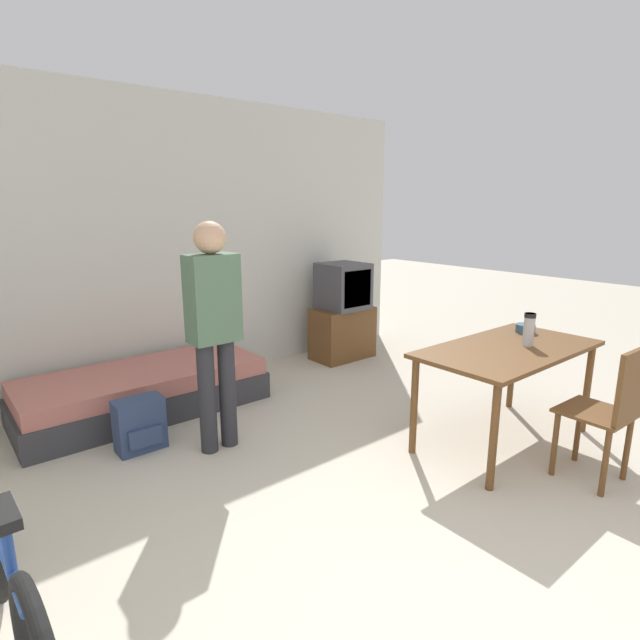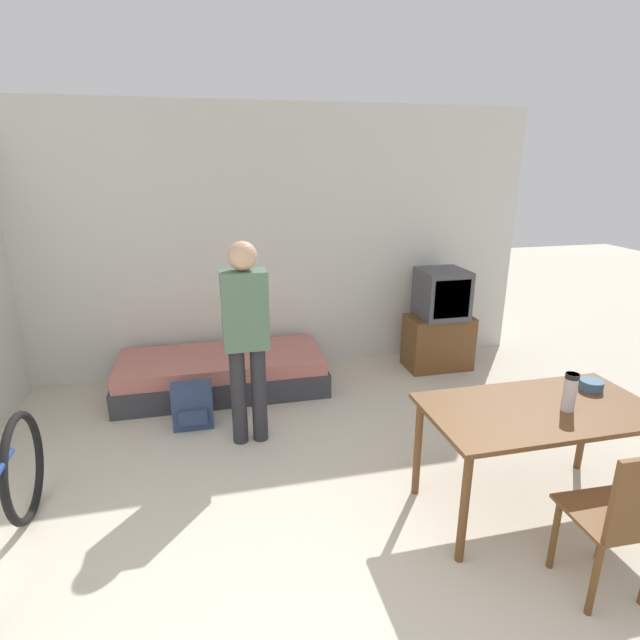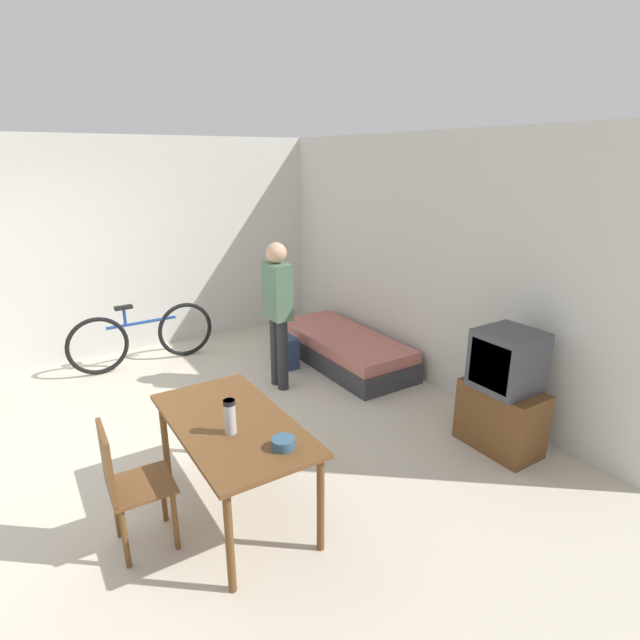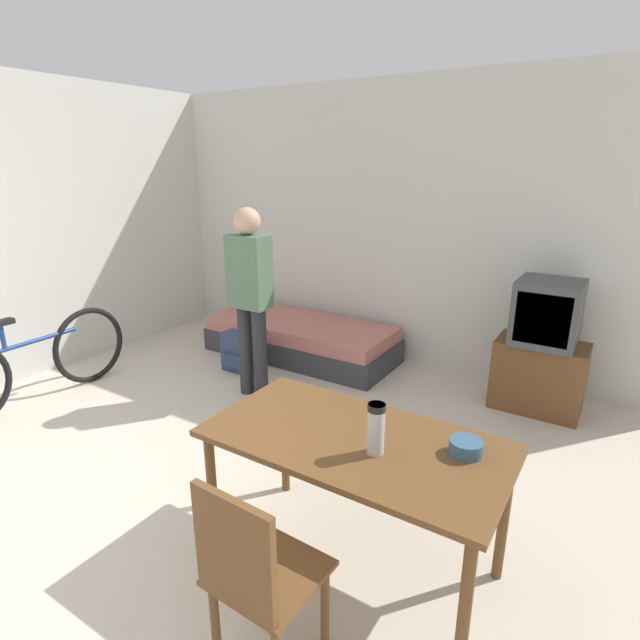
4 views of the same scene
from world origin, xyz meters
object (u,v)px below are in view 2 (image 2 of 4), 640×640
Objects in this scene: person_standing at (246,331)px; mate_bowl at (591,385)px; wooden_chair at (622,516)px; backpack at (193,406)px; tv at (439,322)px; daybed at (222,373)px; dining_table at (539,419)px; thermos_flask at (570,390)px.

person_standing is 2.41m from mate_bowl.
wooden_chair is 3.11m from backpack.
backpack is (-2.09, 2.28, -0.31)m from wooden_chair.
person_standing is at bearing -36.06° from backpack.
tv is 3.03m from wooden_chair.
tv is at bearing 80.69° from wooden_chair.
person_standing reaches higher than daybed.
tv is 0.77× the size of dining_table.
tv reaches higher than dining_table.
mate_bowl reaches higher than dining_table.
tv is 2.39m from thermos_flask.
daybed is at bearing 100.09° from person_standing.
daybed is 3.46m from wooden_chair.
tv reaches higher than wooden_chair.
wooden_chair is at bearing -58.31° from daybed.
daybed is 0.71m from backpack.
dining_table is at bearing 154.48° from thermos_flask.
backpack is at bearing -164.53° from tv.
person_standing reaches higher than tv.
daybed is 2.21× the size of wooden_chair.
wooden_chair is 3.78× the size of thermos_flask.
mate_bowl reaches higher than daybed.
backpack is (-0.45, 0.33, -0.75)m from person_standing.
dining_table is 0.73m from wooden_chair.
backpack is at bearing 132.46° from wooden_chair.
thermos_flask is (0.13, -0.06, 0.21)m from dining_table.
person_standing is at bearing 129.96° from wooden_chair.
daybed is 1.25m from person_standing.
wooden_chair is at bearing -50.04° from person_standing.
mate_bowl is (2.31, -2.08, 0.58)m from daybed.
dining_table is 5.90× the size of thermos_flask.
dining_table reaches higher than backpack.
thermos_flask is 0.62× the size of backpack.
backpack is (-2.58, -0.71, -0.33)m from tv.
thermos_flask is at bearing -25.52° from dining_table.
person_standing is 0.93m from backpack.
thermos_flask is (1.80, -1.30, -0.08)m from person_standing.
mate_bowl is at bearing -27.20° from person_standing.
daybed is 13.53× the size of mate_bowl.
daybed is at bearing 121.69° from wooden_chair.
wooden_chair is at bearing -99.31° from tv.
mate_bowl is 3.01m from backpack.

